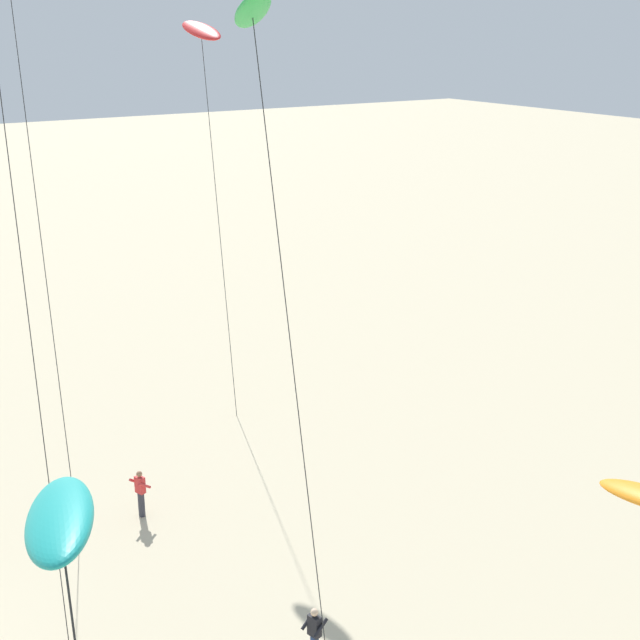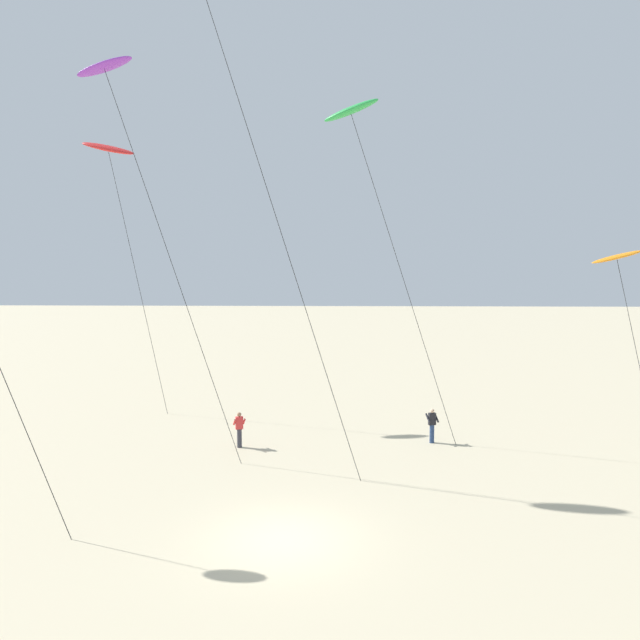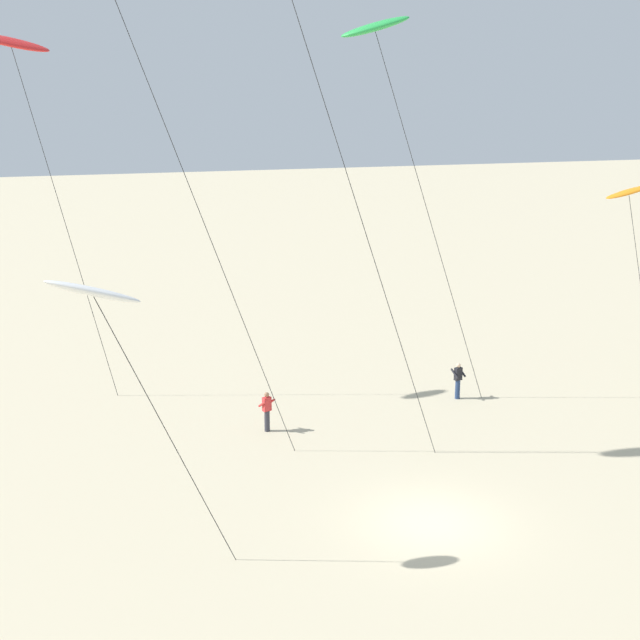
# 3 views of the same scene
# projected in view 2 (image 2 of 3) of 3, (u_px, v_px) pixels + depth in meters

# --- Properties ---
(ground_plane) EXTENTS (260.00, 260.00, 0.00)m
(ground_plane) POSITION_uv_depth(u_px,v_px,m) (284.00, 539.00, 17.48)
(ground_plane) COLOR beige
(kite_orange) EXTENTS (3.17, 0.92, 9.37)m
(kite_orange) POSITION_uv_depth(u_px,v_px,m) (617.00, 259.00, 26.98)
(kite_orange) COLOR orange
(kite_orange) RESTS_ON ground
(kite_red) EXTENTS (4.89, 1.13, 15.95)m
(kite_red) POSITION_uv_depth(u_px,v_px,m) (109.00, 150.00, 32.77)
(kite_red) COLOR red
(kite_red) RESTS_ON ground
(kite_purple) EXTENTS (7.27, 1.67, 17.49)m
(kite_purple) POSITION_uv_depth(u_px,v_px,m) (106.00, 71.00, 24.45)
(kite_purple) COLOR purple
(kite_purple) RESTS_ON ground
(kite_green) EXTENTS (6.53, 1.86, 16.51)m
(kite_green) POSITION_uv_depth(u_px,v_px,m) (351.00, 112.00, 27.13)
(kite_green) COLOR green
(kite_green) RESTS_ON ground
(kite_flyer_nearest) EXTENTS (0.63, 0.61, 1.67)m
(kite_flyer_nearest) POSITION_uv_depth(u_px,v_px,m) (432.00, 425.00, 27.42)
(kite_flyer_nearest) COLOR navy
(kite_flyer_nearest) RESTS_ON ground
(kite_flyer_middle) EXTENTS (0.67, 0.65, 1.67)m
(kite_flyer_middle) POSITION_uv_depth(u_px,v_px,m) (239.00, 429.00, 26.69)
(kite_flyer_middle) COLOR #33333D
(kite_flyer_middle) RESTS_ON ground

